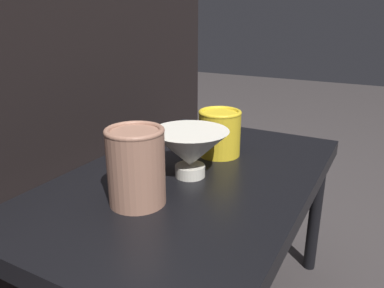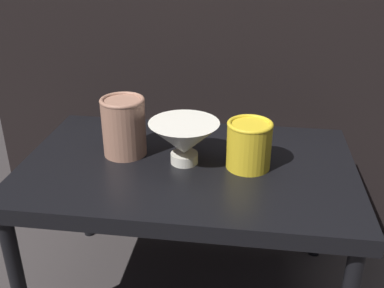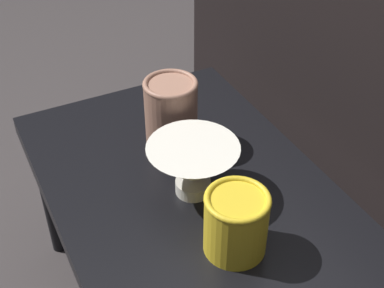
{
  "view_description": "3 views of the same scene",
  "coord_description": "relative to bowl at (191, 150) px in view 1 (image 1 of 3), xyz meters",
  "views": [
    {
      "loc": [
        -0.69,
        -0.37,
        0.77
      ],
      "look_at": [
        -0.04,
        -0.02,
        0.51
      ],
      "focal_mm": 35.0,
      "sensor_mm": 36.0,
      "label": 1
    },
    {
      "loc": [
        0.15,
        -0.97,
        0.95
      ],
      "look_at": [
        0.01,
        -0.01,
        0.48
      ],
      "focal_mm": 42.0,
      "sensor_mm": 36.0,
      "label": 2
    },
    {
      "loc": [
        0.66,
        -0.34,
        1.12
      ],
      "look_at": [
        -0.05,
        0.02,
        0.5
      ],
      "focal_mm": 50.0,
      "sensor_mm": 36.0,
      "label": 3
    }
  ],
  "objects": [
    {
      "name": "bowl",
      "position": [
        0.0,
        0.0,
        0.0
      ],
      "size": [
        0.17,
        0.17,
        0.11
      ],
      "color": "silver",
      "rests_on": "table"
    },
    {
      "name": "table",
      "position": [
        0.01,
        0.0,
        -0.11
      ],
      "size": [
        0.82,
        0.52,
        0.42
      ],
      "color": "black",
      "rests_on": "ground_plane"
    },
    {
      "name": "vase_colorful_right",
      "position": [
        0.16,
        0.01,
        -0.0
      ],
      "size": [
        0.11,
        0.11,
        0.12
      ],
      "color": "gold",
      "rests_on": "table"
    },
    {
      "name": "couch_backdrop",
      "position": [
        0.01,
        0.61,
        -0.06
      ],
      "size": [
        1.42,
        0.5,
        0.86
      ],
      "color": "black",
      "rests_on": "ground_plane"
    },
    {
      "name": "vase_textured_left",
      "position": [
        -0.16,
        0.03,
        0.01
      ],
      "size": [
        0.11,
        0.11,
        0.15
      ],
      "color": "#996B56",
      "rests_on": "table"
    }
  ]
}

